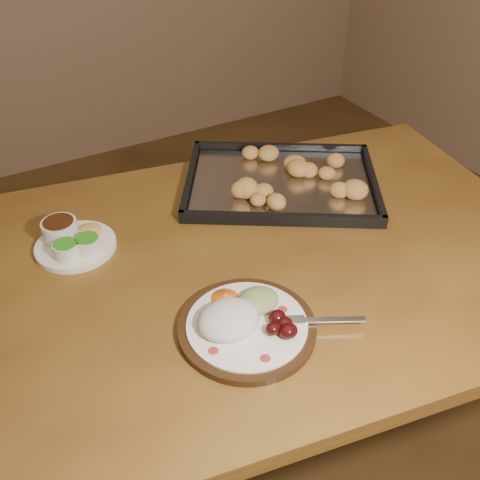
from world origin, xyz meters
TOP-DOWN VIEW (x-y plane):
  - ground at (0.00, 0.00)m, footprint 4.00×4.00m
  - dining_table at (0.05, 0.00)m, footprint 1.63×1.13m
  - dinner_plate at (-0.01, -0.19)m, footprint 0.33×0.26m
  - condiment_saucer at (-0.22, 0.21)m, footprint 0.18×0.18m
  - baking_tray at (0.32, 0.20)m, footprint 0.60×0.56m

SIDE VIEW (x-z plane):
  - ground at x=0.00m, z-range 0.00..0.00m
  - dining_table at x=0.05m, z-range 0.28..1.03m
  - baking_tray at x=0.32m, z-range 0.74..0.79m
  - dinner_plate at x=-0.01m, z-range 0.74..0.80m
  - condiment_saucer at x=-0.22m, z-range 0.74..0.80m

